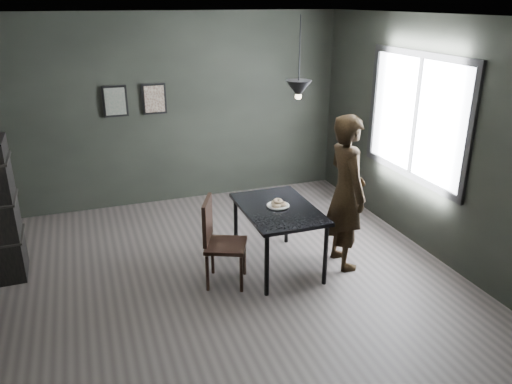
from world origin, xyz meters
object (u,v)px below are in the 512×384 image
object	(u,v)px
cafe_table	(278,214)
shelf_unit	(1,210)
wood_chair	(218,236)
white_plate	(278,206)
pendant_lamp	(298,89)
woman	(346,193)

from	to	relation	value
cafe_table	shelf_unit	xyz separation A→B (m)	(-2.92, 0.84, 0.13)
cafe_table	wood_chair	distance (m)	0.76
white_plate	pendant_lamp	distance (m)	1.32
woman	wood_chair	xyz separation A→B (m)	(-1.50, 0.08, -0.34)
cafe_table	woman	bearing A→B (deg)	-14.13
cafe_table	wood_chair	xyz separation A→B (m)	(-0.75, -0.11, -0.11)
cafe_table	pendant_lamp	distance (m)	1.41
cafe_table	woman	size ratio (longest dim) A/B	0.67
shelf_unit	pendant_lamp	xyz separation A→B (m)	(3.17, -0.74, 1.25)
cafe_table	pendant_lamp	bearing A→B (deg)	21.80
white_plate	wood_chair	world-z (taller)	wood_chair
woman	shelf_unit	distance (m)	3.81
shelf_unit	pendant_lamp	distance (m)	3.49
pendant_lamp	wood_chair	bearing A→B (deg)	-167.97
white_plate	wood_chair	xyz separation A→B (m)	(-0.75, -0.13, -0.20)
white_plate	shelf_unit	xyz separation A→B (m)	(-2.92, 0.82, 0.04)
cafe_table	pendant_lamp	xyz separation A→B (m)	(0.25, 0.10, 1.38)
white_plate	pendant_lamp	size ratio (longest dim) A/B	0.27
cafe_table	white_plate	distance (m)	0.09
cafe_table	shelf_unit	world-z (taller)	shelf_unit
cafe_table	wood_chair	bearing A→B (deg)	-171.45
white_plate	shelf_unit	world-z (taller)	shelf_unit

